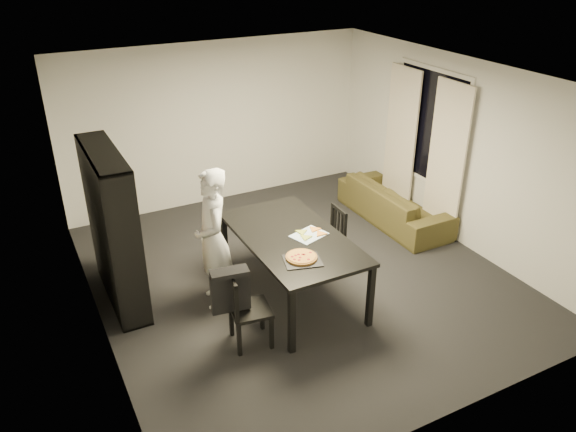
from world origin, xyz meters
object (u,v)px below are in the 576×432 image
sofa (394,203)px  pepperoni_pizza (301,257)px  person (213,239)px  baking_tray (302,261)px  chair_left (242,305)px  dining_table (292,241)px  chair_right (332,234)px  bookshelf (113,228)px

sofa → pepperoni_pizza: bearing=122.2°
pepperoni_pizza → sofa: size_ratio=0.17×
person → baking_tray: size_ratio=4.31×
chair_left → baking_tray: bearing=-79.6°
dining_table → sofa: (2.35, 1.06, -0.46)m
dining_table → chair_right: 0.92m
baking_tray → sofa: (2.52, 1.62, -0.54)m
bookshelf → chair_right: (2.66, -0.57, -0.47)m
dining_table → baking_tray: bearing=-106.5°
chair_left → person: person is taller
bookshelf → sofa: bearing=1.6°
baking_tray → pepperoni_pizza: (0.01, 0.04, 0.02)m
chair_left → person: bearing=7.1°
bookshelf → chair_right: 2.76m
bookshelf → person: 1.18m
person → dining_table: bearing=79.9°
chair_right → sofa: bearing=116.5°
person → sofa: person is taller
bookshelf → baking_tray: (1.70, -1.50, -0.11)m
person → sofa: 3.36m
chair_right → pepperoni_pizza: (-0.95, -0.88, 0.38)m
bookshelf → chair_left: bearing=-57.6°
person → chair_left: bearing=7.5°
baking_tray → pepperoni_pizza: size_ratio=1.14×
dining_table → person: size_ratio=1.16×
chair_left → baking_tray: chair_left is taller
person → sofa: size_ratio=0.85×
chair_right → pepperoni_pizza: pepperoni_pizza is taller
dining_table → person: bearing=160.8°
bookshelf → sofa: 4.27m
chair_right → pepperoni_pizza: size_ratio=2.40×
bookshelf → dining_table: bookshelf is taller
chair_right → baking_tray: (-0.96, -0.93, 0.36)m
baking_tray → sofa: baking_tray is taller
chair_right → chair_left: bearing=-58.2°
baking_tray → sofa: 3.04m
chair_left → pepperoni_pizza: chair_left is taller
baking_tray → sofa: size_ratio=0.20×
person → sofa: bearing=112.3°
dining_table → sofa: size_ratio=0.99×
pepperoni_pizza → sofa: pepperoni_pizza is taller
bookshelf → chair_left: bookshelf is taller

